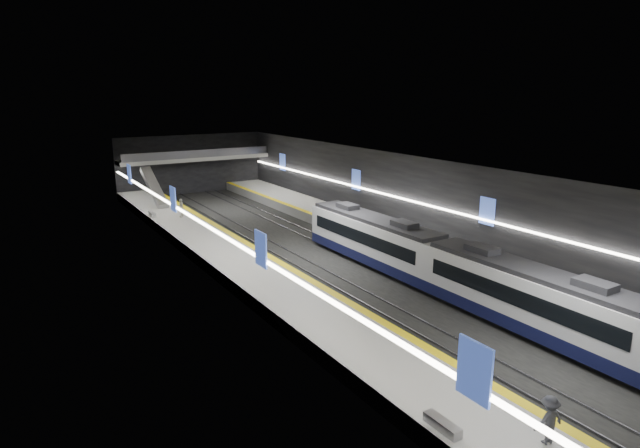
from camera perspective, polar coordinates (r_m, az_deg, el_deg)
ground at (r=45.25m, az=0.85°, el=-3.75°), size 70.00×70.00×0.00m
ceiling at (r=43.46m, az=0.89°, el=6.34°), size 20.00×70.00×0.04m
wall_left at (r=39.87m, az=-11.36°, el=-0.51°), size 0.04×70.00×8.00m
wall_right at (r=50.14m, az=10.57°, el=2.51°), size 0.04×70.00×8.00m
wall_back at (r=75.63m, az=-13.59°, el=6.22°), size 20.00×0.04×8.00m
platform_left at (r=41.75m, az=-7.90°, el=-4.71°), size 5.00×70.00×1.00m
tile_surface_left at (r=41.59m, az=-7.93°, el=-4.05°), size 5.00×70.00×0.02m
tactile_strip_left at (r=42.46m, az=-5.21°, el=-3.57°), size 0.60×70.00×0.02m
platform_right at (r=49.36m, az=8.22°, el=-1.76°), size 5.00×70.00×1.00m
tile_surface_right at (r=49.23m, az=8.25°, el=-1.19°), size 5.00×70.00×0.02m
tactile_strip_right at (r=47.89m, az=6.22°, el=-1.54°), size 0.60×70.00×0.02m
rails at (r=45.23m, az=0.85°, el=-3.68°), size 6.52×70.00×0.12m
train at (r=38.25m, az=12.52°, el=-4.02°), size 2.69×30.04×3.60m
ad_posters at (r=44.90m, az=0.19°, el=2.06°), size 19.94×53.50×2.20m
cove_light_left at (r=39.99m, az=-11.07°, el=-0.75°), size 0.25×68.60×0.12m
cove_light_right at (r=50.05m, az=10.39°, el=2.27°), size 0.25×68.60×0.12m
mezzanine_bridge at (r=73.55m, az=-13.12°, el=6.85°), size 20.00×3.00×1.50m
escalator at (r=65.19m, az=-17.30°, el=3.78°), size 1.20×7.50×3.92m
bench_left_near at (r=22.73m, az=12.91°, el=-20.17°), size 0.48×1.71×0.42m
bench_left_far at (r=58.89m, az=-17.45°, el=1.02°), size 0.48×1.64×0.40m
bench_right_near at (r=38.49m, az=29.22°, el=-6.98°), size 0.64×1.75×0.42m
bench_right_far at (r=56.12m, az=4.91°, el=1.04°), size 0.76×1.92×0.46m
passenger_right_a at (r=39.09m, az=19.06°, el=-4.56°), size 0.62×0.75×1.77m
passenger_right_b at (r=39.16m, az=19.59°, el=-4.69°), size 0.91×0.98×1.61m
passenger_left_a at (r=57.43m, az=-14.59°, el=1.68°), size 0.52×1.14×1.91m
passenger_left_b at (r=22.80m, az=23.21°, el=-18.67°), size 1.35×0.94×1.92m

